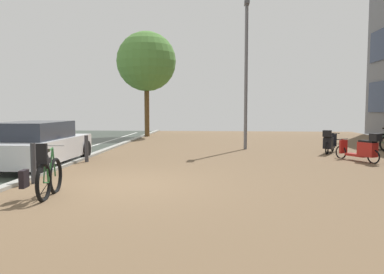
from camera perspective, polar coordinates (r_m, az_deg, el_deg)
name	(u,v)px	position (r m, az deg, el deg)	size (l,w,h in m)	color
ground	(182,187)	(8.57, -1.52, -7.57)	(21.00, 40.00, 0.13)	#2E372E
bicycle_foreground	(47,177)	(7.97, -21.19, -5.65)	(0.63, 1.46, 1.13)	black
scooter_near	(363,149)	(13.46, 24.62, -1.61)	(1.08, 1.59, 0.98)	black
scooter_mid	(329,142)	(15.49, 20.13, -0.76)	(0.96, 1.57, 0.94)	black
parked_car_near	(37,145)	(12.38, -22.49, -1.06)	(1.96, 4.36, 1.34)	silver
lamp_post	(246,68)	(16.17, 8.23, 10.35)	(0.20, 0.52, 6.22)	slate
street_tree	(146,62)	(23.45, -6.95, 11.30)	(3.61, 3.61, 6.39)	brown
bollard_near	(33,163)	(9.47, -23.00, -3.71)	(0.12, 0.12, 0.95)	#38383D
bollard_far	(86,149)	(12.67, -15.76, -1.72)	(0.12, 0.12, 0.87)	#38383D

